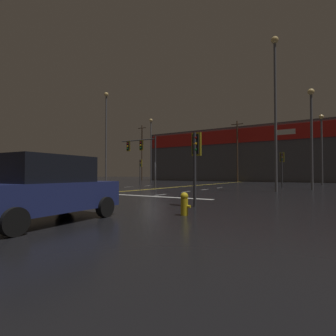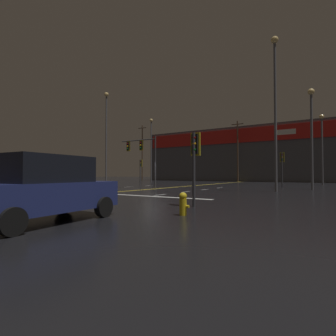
{
  "view_description": "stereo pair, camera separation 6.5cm",
  "coord_description": "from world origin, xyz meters",
  "px_view_note": "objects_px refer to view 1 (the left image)",
  "views": [
    {
      "loc": [
        14.05,
        -19.81,
        1.35
      ],
      "look_at": [
        0.0,
        2.66,
        2.0
      ],
      "focal_mm": 28.0,
      "sensor_mm": 36.0,
      "label": 1
    },
    {
      "loc": [
        14.1,
        -19.77,
        1.35
      ],
      "look_at": [
        0.0,
        2.66,
        2.0
      ],
      "focal_mm": 28.0,
      "sensor_mm": 36.0,
      "label": 2
    }
  ],
  "objects_px": {
    "streetlight_near_left": "(151,143)",
    "fire_hydrant": "(184,203)",
    "streetlight_far_right": "(311,125)",
    "streetlight_median_approach": "(106,128)",
    "traffic_signal_corner_northeast": "(282,162)",
    "streetlight_far_left": "(275,96)",
    "streetlight_near_right": "(322,140)",
    "parked_car": "(46,189)",
    "traffic_signal_corner_southeast": "(196,152)",
    "traffic_signal_median": "(141,150)",
    "traffic_signal_corner_northwest": "(140,166)"
  },
  "relations": [
    {
      "from": "traffic_signal_corner_northeast",
      "to": "traffic_signal_corner_northwest",
      "type": "bearing_deg",
      "value": 178.65
    },
    {
      "from": "streetlight_near_left",
      "to": "fire_hydrant",
      "type": "bearing_deg",
      "value": -52.55
    },
    {
      "from": "streetlight_far_right",
      "to": "streetlight_median_approach",
      "type": "bearing_deg",
      "value": -175.16
    },
    {
      "from": "traffic_signal_median",
      "to": "streetlight_far_left",
      "type": "bearing_deg",
      "value": 4.9
    },
    {
      "from": "traffic_signal_median",
      "to": "streetlight_median_approach",
      "type": "height_order",
      "value": "streetlight_median_approach"
    },
    {
      "from": "traffic_signal_median",
      "to": "traffic_signal_corner_northwest",
      "type": "height_order",
      "value": "traffic_signal_median"
    },
    {
      "from": "traffic_signal_corner_southeast",
      "to": "parked_car",
      "type": "height_order",
      "value": "traffic_signal_corner_southeast"
    },
    {
      "from": "traffic_signal_median",
      "to": "traffic_signal_corner_southeast",
      "type": "distance_m",
      "value": 15.33
    },
    {
      "from": "streetlight_near_left",
      "to": "streetlight_near_right",
      "type": "relative_size",
      "value": 1.25
    },
    {
      "from": "streetlight_near_left",
      "to": "parked_car",
      "type": "bearing_deg",
      "value": -58.68
    },
    {
      "from": "streetlight_near_right",
      "to": "parked_car",
      "type": "relative_size",
      "value": 2.01
    },
    {
      "from": "traffic_signal_median",
      "to": "streetlight_near_right",
      "type": "relative_size",
      "value": 0.56
    },
    {
      "from": "streetlight_median_approach",
      "to": "fire_hydrant",
      "type": "xyz_separation_m",
      "value": [
        20.65,
        -16.82,
        -7.05
      ]
    },
    {
      "from": "streetlight_median_approach",
      "to": "streetlight_far_right",
      "type": "bearing_deg",
      "value": 4.84
    },
    {
      "from": "traffic_signal_corner_northeast",
      "to": "streetlight_far_left",
      "type": "height_order",
      "value": "streetlight_far_left"
    },
    {
      "from": "streetlight_near_right",
      "to": "streetlight_far_right",
      "type": "height_order",
      "value": "streetlight_far_right"
    },
    {
      "from": "streetlight_far_right",
      "to": "fire_hydrant",
      "type": "bearing_deg",
      "value": -98.08
    },
    {
      "from": "streetlight_near_right",
      "to": "streetlight_median_approach",
      "type": "distance_m",
      "value": 27.48
    },
    {
      "from": "traffic_signal_corner_northeast",
      "to": "streetlight_far_left",
      "type": "relative_size",
      "value": 0.3
    },
    {
      "from": "streetlight_median_approach",
      "to": "fire_hydrant",
      "type": "bearing_deg",
      "value": -39.17
    },
    {
      "from": "streetlight_median_approach",
      "to": "parked_car",
      "type": "height_order",
      "value": "streetlight_median_approach"
    },
    {
      "from": "parked_car",
      "to": "streetlight_near_right",
      "type": "bearing_deg",
      "value": 80.08
    },
    {
      "from": "streetlight_far_left",
      "to": "fire_hydrant",
      "type": "relative_size",
      "value": 16.0
    },
    {
      "from": "traffic_signal_corner_northwest",
      "to": "streetlight_far_right",
      "type": "height_order",
      "value": "streetlight_far_right"
    },
    {
      "from": "traffic_signal_median",
      "to": "streetlight_far_right",
      "type": "distance_m",
      "value": 15.83
    },
    {
      "from": "fire_hydrant",
      "to": "streetlight_near_left",
      "type": "bearing_deg",
      "value": 127.45
    },
    {
      "from": "traffic_signal_corner_northeast",
      "to": "streetlight_median_approach",
      "type": "xyz_separation_m",
      "value": [
        -20.46,
        -4.63,
        4.78
      ]
    },
    {
      "from": "streetlight_near_right",
      "to": "parked_car",
      "type": "xyz_separation_m",
      "value": [
        -5.88,
        -33.65,
        -4.79
      ]
    },
    {
      "from": "traffic_signal_corner_northeast",
      "to": "fire_hydrant",
      "type": "bearing_deg",
      "value": -89.5
    },
    {
      "from": "traffic_signal_corner_southeast",
      "to": "streetlight_far_left",
      "type": "distance_m",
      "value": 12.68
    },
    {
      "from": "streetlight_median_approach",
      "to": "streetlight_far_right",
      "type": "distance_m",
      "value": 23.45
    },
    {
      "from": "traffic_signal_corner_northwest",
      "to": "traffic_signal_corner_southeast",
      "type": "distance_m",
      "value": 26.66
    },
    {
      "from": "traffic_signal_corner_northwest",
      "to": "streetlight_near_right",
      "type": "xyz_separation_m",
      "value": [
        22.09,
        8.6,
        3.2
      ]
    },
    {
      "from": "traffic_signal_corner_northwest",
      "to": "streetlight_far_left",
      "type": "distance_m",
      "value": 21.6
    },
    {
      "from": "traffic_signal_corner_northwest",
      "to": "traffic_signal_corner_northeast",
      "type": "distance_m",
      "value": 18.78
    },
    {
      "from": "traffic_signal_median",
      "to": "parked_car",
      "type": "xyz_separation_m",
      "value": [
        9.13,
        -16.01,
        -2.86
      ]
    },
    {
      "from": "streetlight_median_approach",
      "to": "parked_car",
      "type": "bearing_deg",
      "value": -48.15
    },
    {
      "from": "streetlight_far_right",
      "to": "fire_hydrant",
      "type": "distance_m",
      "value": 19.73
    },
    {
      "from": "traffic_signal_median",
      "to": "parked_car",
      "type": "relative_size",
      "value": 1.13
    },
    {
      "from": "fire_hydrant",
      "to": "traffic_signal_corner_northwest",
      "type": "bearing_deg",
      "value": 130.9
    },
    {
      "from": "traffic_signal_corner_southeast",
      "to": "streetlight_near_left",
      "type": "xyz_separation_m",
      "value": [
        -21.97,
        27.25,
        4.67
      ]
    },
    {
      "from": "parked_car",
      "to": "fire_hydrant",
      "type": "bearing_deg",
      "value": 48.93
    },
    {
      "from": "parked_car",
      "to": "traffic_signal_corner_northeast",
      "type": "bearing_deg",
      "value": 84.05
    },
    {
      "from": "traffic_signal_corner_northeast",
      "to": "streetlight_far_left",
      "type": "distance_m",
      "value": 8.97
    },
    {
      "from": "traffic_signal_corner_northwest",
      "to": "streetlight_near_left",
      "type": "relative_size",
      "value": 0.31
    },
    {
      "from": "traffic_signal_corner_southeast",
      "to": "streetlight_far_left",
      "type": "xyz_separation_m",
      "value": [
        1.26,
        11.5,
        5.19
      ]
    },
    {
      "from": "streetlight_near_left",
      "to": "parked_car",
      "type": "distance_m",
      "value": 38.89
    },
    {
      "from": "traffic_signal_median",
      "to": "traffic_signal_corner_southeast",
      "type": "xyz_separation_m",
      "value": [
        11.12,
        -10.44,
        -1.51
      ]
    },
    {
      "from": "traffic_signal_median",
      "to": "streetlight_near_right",
      "type": "height_order",
      "value": "streetlight_near_right"
    },
    {
      "from": "traffic_signal_corner_northwest",
      "to": "traffic_signal_corner_northeast",
      "type": "xyz_separation_m",
      "value": [
        18.77,
        -0.44,
        0.13
      ]
    }
  ]
}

